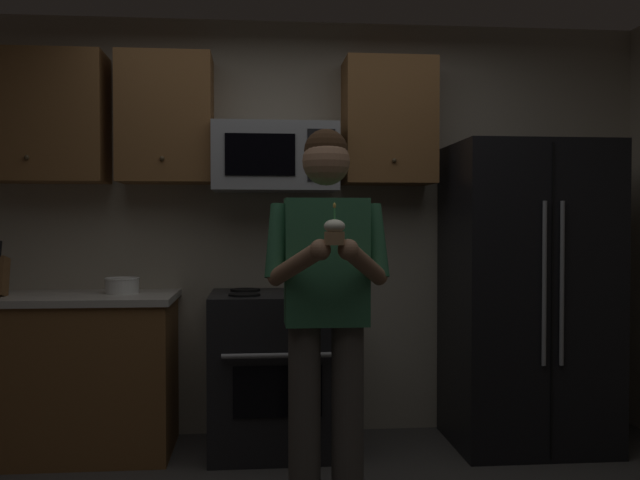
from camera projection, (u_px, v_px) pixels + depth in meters
name	position (u px, v px, depth m)	size (l,w,h in m)	color
wall_back	(297.00, 228.00, 4.46)	(4.40, 0.10, 2.60)	#B7AD99
oven_range	(276.00, 371.00, 4.08)	(0.76, 0.70, 0.93)	black
microwave	(275.00, 158.00, 4.17)	(0.74, 0.41, 0.40)	#9EA0A5
refrigerator	(526.00, 295.00, 4.17)	(0.90, 0.75, 1.80)	black
cabinet_row_upper	(179.00, 119.00, 4.16)	(2.78, 0.36, 0.76)	brown
counter_left	(49.00, 374.00, 3.98)	(1.44, 0.66, 0.92)	brown
bowl_large_white	(122.00, 285.00, 4.04)	(0.20, 0.20, 0.09)	white
person	(326.00, 296.00, 3.19)	(0.60, 0.48, 1.76)	#4C4742
cupcake	(334.00, 232.00, 2.86)	(0.09, 0.09, 0.17)	#A87F56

